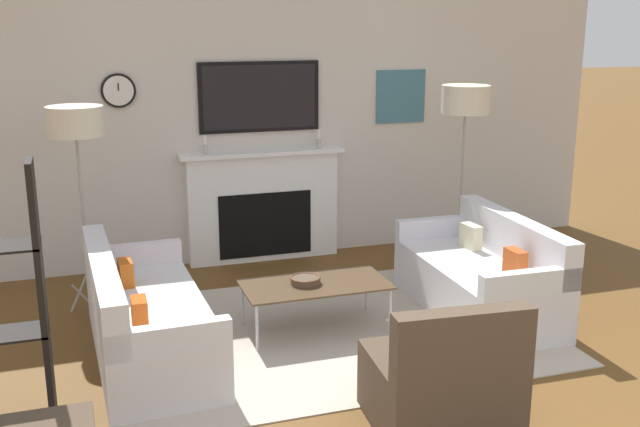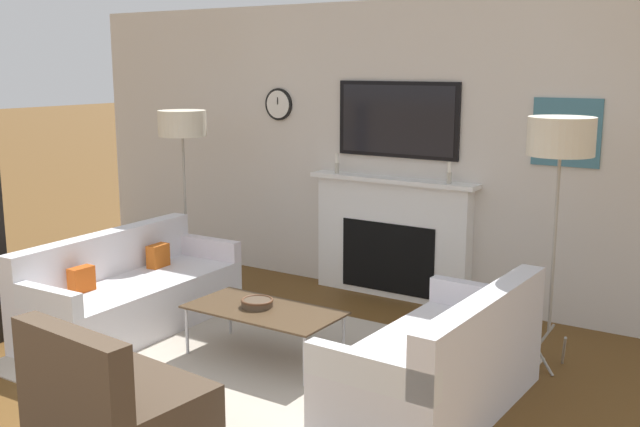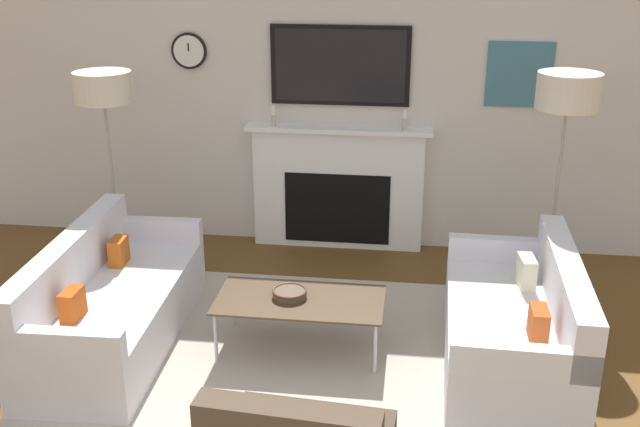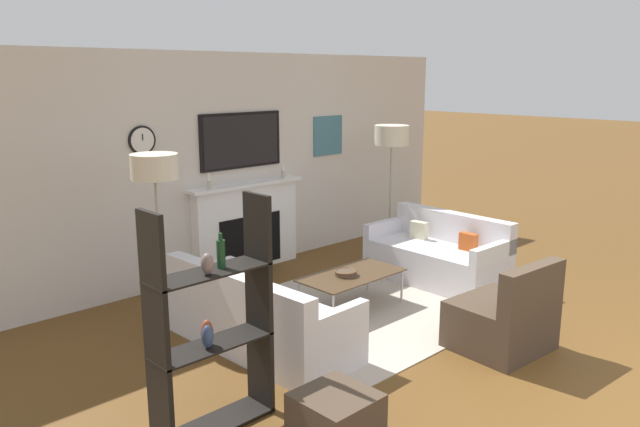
{
  "view_description": "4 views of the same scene",
  "coord_description": "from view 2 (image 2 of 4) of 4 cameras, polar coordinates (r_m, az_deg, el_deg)",
  "views": [
    {
      "loc": [
        -1.74,
        -2.09,
        2.38
      ],
      "look_at": [
        0.03,
        3.29,
        0.9
      ],
      "focal_mm": 42.0,
      "sensor_mm": 36.0,
      "label": 1
    },
    {
      "loc": [
        3.13,
        -0.98,
        2.13
      ],
      "look_at": [
        0.14,
        3.59,
        1.04
      ],
      "focal_mm": 42.0,
      "sensor_mm": 36.0,
      "label": 2
    },
    {
      "loc": [
        0.67,
        -1.34,
        2.71
      ],
      "look_at": [
        0.01,
        3.69,
        0.8
      ],
      "focal_mm": 42.0,
      "sensor_mm": 36.0,
      "label": 3
    },
    {
      "loc": [
        -4.64,
        -1.12,
        2.45
      ],
      "look_at": [
        -0.16,
        3.52,
        1.0
      ],
      "focal_mm": 35.0,
      "sensor_mm": 36.0,
      "label": 4
    }
  ],
  "objects": [
    {
      "name": "coffee_table",
      "position": [
        5.51,
        -4.31,
        -7.49
      ],
      "size": [
        1.14,
        0.58,
        0.38
      ],
      "color": "#4C3823",
      "rests_on": "ground_plane"
    },
    {
      "name": "decorative_bowl",
      "position": [
        5.55,
        -4.81,
        -6.76
      ],
      "size": [
        0.24,
        0.24,
        0.06
      ],
      "color": "brown",
      "rests_on": "coffee_table"
    },
    {
      "name": "couch_right",
      "position": [
        4.78,
        9.15,
        -11.5
      ],
      "size": [
        0.84,
        1.67,
        0.8
      ],
      "color": "silver",
      "rests_on": "ground_plane"
    },
    {
      "name": "floor_lamp_right",
      "position": [
        5.32,
        17.88,
        5.39
      ],
      "size": [
        0.45,
        0.45,
        1.79
      ],
      "color": "#9E998E",
      "rests_on": "ground_plane"
    },
    {
      "name": "floor_lamp_left",
      "position": [
        7.08,
        -10.45,
        6.59
      ],
      "size": [
        0.44,
        0.44,
        1.72
      ],
      "color": "#9E998E",
      "rests_on": "ground_plane"
    },
    {
      "name": "fireplace_wall",
      "position": [
        6.91,
        5.99,
        3.73
      ],
      "size": [
        7.47,
        0.28,
        2.7
      ],
      "color": "beige",
      "rests_on": "ground_plane"
    },
    {
      "name": "couch_left",
      "position": [
        6.34,
        -14.31,
        -6.08
      ],
      "size": [
        0.83,
        1.91,
        0.77
      ],
      "color": "silver",
      "rests_on": "ground_plane"
    },
    {
      "name": "armchair",
      "position": [
        4.26,
        -15.24,
        -14.8
      ],
      "size": [
        0.86,
        0.79,
        0.85
      ],
      "color": "#4A3A2B",
      "rests_on": "ground_plane"
    },
    {
      "name": "area_rug",
      "position": [
        5.54,
        -4.27,
        -11.29
      ],
      "size": [
        3.36,
        2.4,
        0.01
      ],
      "color": "#B8AC9B",
      "rests_on": "ground_plane"
    }
  ]
}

